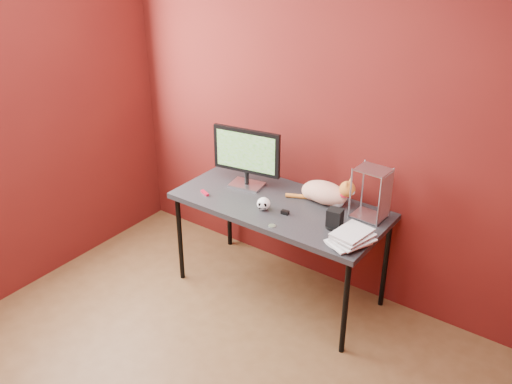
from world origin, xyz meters
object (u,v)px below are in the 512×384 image
Objects in this scene: monitor at (247,155)px; speaker at (335,219)px; book_stack at (348,166)px; desk at (280,210)px; skull_mug at (264,204)px; cat at (325,193)px.

monitor is 0.85m from speaker.
book_stack reaches higher than speaker.
speaker is (0.81, -0.15, -0.19)m from monitor.
book_stack reaches higher than desk.
monitor reaches higher than desk.
monitor is (-0.35, 0.08, 0.30)m from desk.
skull_mug is 0.51m from speaker.
speaker is at bearing 141.63° from book_stack.
monitor is 0.43m from skull_mug.
cat is 4.95× the size of skull_mug.
speaker is (0.22, -0.26, -0.02)m from cat.
book_stack is at bearing -14.42° from desk.
desk is 2.92× the size of monitor.
cat is 0.61m from book_stack.
skull_mug is at bearing -179.65° from speaker.
speaker is at bearing -8.24° from desk.
book_stack is (0.56, -0.14, 0.54)m from desk.
book_stack is at bearing -23.71° from skull_mug.
cat is 3.76× the size of speaker.
book_stack reaches higher than monitor.
desk is at bearing 163.67° from speaker.
book_stack is (0.91, -0.22, 0.24)m from monitor.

